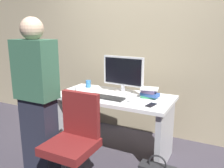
{
  "coord_description": "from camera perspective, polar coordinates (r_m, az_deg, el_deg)",
  "views": [
    {
      "loc": [
        1.21,
        -2.44,
        1.53
      ],
      "look_at": [
        0.0,
        -0.05,
        0.9
      ],
      "focal_mm": 37.72,
      "sensor_mm": 36.0,
      "label": 1
    }
  ],
  "objects": [
    {
      "name": "cup_by_monitor",
      "position": [
        3.21,
        -5.78,
        0.03
      ],
      "size": [
        0.07,
        0.07,
        0.1
      ],
      "primitive_type": "cylinder",
      "color": "#3372B2",
      "rests_on": "desk"
    },
    {
      "name": "ground_plane",
      "position": [
        3.12,
        0.43,
        -16.03
      ],
      "size": [
        9.0,
        9.0,
        0.0
      ],
      "primitive_type": "plane",
      "color": "#3D3842"
    },
    {
      "name": "person_at_desk",
      "position": [
        2.48,
        -17.66,
        -3.51
      ],
      "size": [
        0.4,
        0.24,
        1.64
      ],
      "color": "#262838",
      "rests_on": "ground"
    },
    {
      "name": "office_chair",
      "position": [
        2.35,
        -9.22,
        -14.89
      ],
      "size": [
        0.52,
        0.52,
        0.94
      ],
      "color": "black",
      "rests_on": "ground"
    },
    {
      "name": "mouse",
      "position": [
        2.6,
        4.53,
        -3.86
      ],
      "size": [
        0.06,
        0.1,
        0.03
      ],
      "primitive_type": "ellipsoid",
      "color": "white",
      "rests_on": "desk"
    },
    {
      "name": "book_stack",
      "position": [
        2.74,
        9.05,
        -2.09
      ],
      "size": [
        0.22,
        0.16,
        0.12
      ],
      "color": "#338C59",
      "rests_on": "desk"
    },
    {
      "name": "cup_near_keyboard",
      "position": [
        2.93,
        -8.35,
        -1.46
      ],
      "size": [
        0.07,
        0.07,
        0.09
      ],
      "primitive_type": "cylinder",
      "color": "silver",
      "rests_on": "desk"
    },
    {
      "name": "monitor",
      "position": [
        2.88,
        2.71,
        2.79
      ],
      "size": [
        0.54,
        0.16,
        0.46
      ],
      "color": "silver",
      "rests_on": "desk"
    },
    {
      "name": "cell_phone",
      "position": [
        2.5,
        9.44,
        -5.04
      ],
      "size": [
        0.09,
        0.15,
        0.01
      ],
      "primitive_type": "cube",
      "rotation": [
        0.0,
        0.0,
        -0.18
      ],
      "color": "black",
      "rests_on": "desk"
    },
    {
      "name": "desk",
      "position": [
        2.9,
        0.45,
        -7.18
      ],
      "size": [
        1.4,
        0.69,
        0.75
      ],
      "color": "white",
      "rests_on": "ground"
    },
    {
      "name": "wall_back",
      "position": [
        3.46,
        6.57,
        12.76
      ],
      "size": [
        6.4,
        0.1,
        3.0
      ],
      "primitive_type": "cube",
      "color": "tan",
      "rests_on": "ground"
    },
    {
      "name": "keyboard",
      "position": [
        2.71,
        -1.35,
        -3.25
      ],
      "size": [
        0.43,
        0.15,
        0.02
      ],
      "primitive_type": "cube",
      "rotation": [
        0.0,
        0.0,
        -0.04
      ],
      "color": "#262626",
      "rests_on": "desk"
    }
  ]
}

